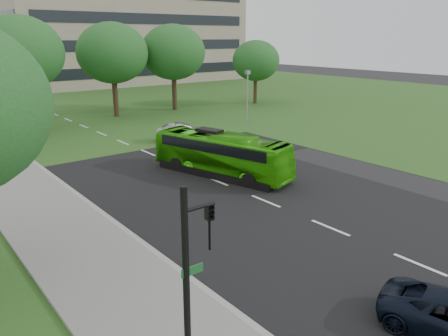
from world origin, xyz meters
The scene contains 11 objects.
ground centered at (0.00, 0.00, 0.00)m, with size 160.00×160.00×0.00m, color black.
street_surfaces centered at (-0.38, 22.75, 0.03)m, with size 120.00×120.00×0.15m.
office_building centered at (21.96, 61.96, 12.50)m, with size 40.10×20.10×25.00m.
tree_park_b centered at (-4.16, 28.02, 6.51)m, with size 7.36×7.36×9.65m.
tree_park_c centered at (4.62, 28.93, 6.28)m, with size 6.97×6.97×9.25m.
tree_park_d centered at (11.58, 28.87, 6.20)m, with size 6.93×6.93×9.16m.
tree_park_e centered at (21.81, 26.86, 5.07)m, with size 5.60×5.60×7.46m.
bus centered at (1.00, 6.89, 1.23)m, with size 2.07×8.84×2.46m, color #32AF0C.
sedan centered at (4.00, 15.59, 0.69)m, with size 1.45×4.17×1.37m, color #9B9CA0.
traffic_light centered at (-9.79, -6.00, 3.03)m, with size 0.82×0.22×5.15m.
camera_pole centered at (12.91, 18.20, 3.12)m, with size 0.42×0.37×4.84m.
Camera 1 is at (-14.19, -12.62, 7.89)m, focal length 35.00 mm.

